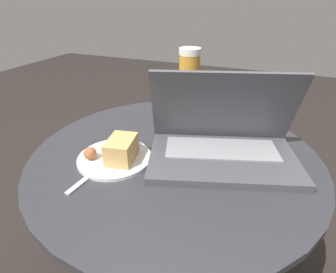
# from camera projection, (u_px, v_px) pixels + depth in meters

# --- Properties ---
(ground_plane) EXTENTS (6.00, 6.00, 0.00)m
(ground_plane) POSITION_uv_depth(u_px,v_px,m) (173.00, 269.00, 0.94)
(ground_plane) COLOR black
(table) EXTENTS (0.76, 0.76, 0.50)m
(table) POSITION_uv_depth(u_px,v_px,m) (174.00, 187.00, 0.76)
(table) COLOR #9E9EA3
(table) RESTS_ON ground_plane
(laptop) EXTENTS (0.41, 0.32, 0.22)m
(laptop) POSITION_uv_depth(u_px,v_px,m) (223.00, 141.00, 0.66)
(laptop) COLOR #47474C
(laptop) RESTS_ON table
(beer_glass) EXTENTS (0.07, 0.07, 0.23)m
(beer_glass) POSITION_uv_depth(u_px,v_px,m) (189.00, 86.00, 0.83)
(beer_glass) COLOR gold
(beer_glass) RESTS_ON table
(snack_plate) EXTENTS (0.19, 0.19, 0.06)m
(snack_plate) POSITION_uv_depth(u_px,v_px,m) (117.00, 153.00, 0.66)
(snack_plate) COLOR silver
(snack_plate) RESTS_ON table
(fork) EXTENTS (0.03, 0.19, 0.01)m
(fork) POSITION_uv_depth(u_px,v_px,m) (100.00, 168.00, 0.63)
(fork) COLOR silver
(fork) RESTS_ON table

